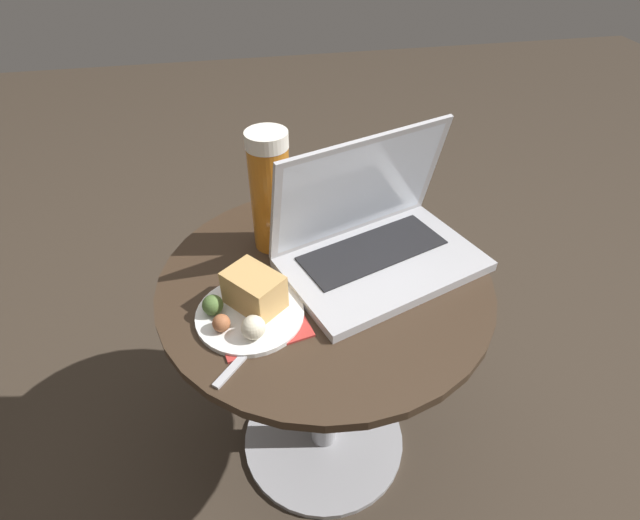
# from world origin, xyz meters

# --- Properties ---
(ground_plane) EXTENTS (6.00, 6.00, 0.00)m
(ground_plane) POSITION_xyz_m (0.00, 0.00, 0.00)
(ground_plane) COLOR #382D23
(table) EXTENTS (0.60, 0.60, 0.54)m
(table) POSITION_xyz_m (0.00, 0.00, 0.37)
(table) COLOR #9E9EA3
(table) RESTS_ON ground_plane
(napkin) EXTENTS (0.16, 0.13, 0.00)m
(napkin) POSITION_xyz_m (-0.12, -0.10, 0.54)
(napkin) COLOR #B7332D
(napkin) RESTS_ON table
(laptop) EXTENTS (0.41, 0.33, 0.23)m
(laptop) POSITION_xyz_m (0.10, 0.03, 0.58)
(laptop) COLOR #B2B2B7
(laptop) RESTS_ON table
(beer_glass) EXTENTS (0.07, 0.07, 0.23)m
(beer_glass) POSITION_xyz_m (-0.08, 0.12, 0.65)
(beer_glass) COLOR #C6701E
(beer_glass) RESTS_ON table
(snack_plate) EXTENTS (0.18, 0.18, 0.07)m
(snack_plate) POSITION_xyz_m (-0.14, -0.07, 0.56)
(snack_plate) COLOR white
(snack_plate) RESTS_ON table
(fork) EXTENTS (0.13, 0.14, 0.00)m
(fork) POSITION_xyz_m (-0.14, -0.13, 0.54)
(fork) COLOR #B2B2B7
(fork) RESTS_ON table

